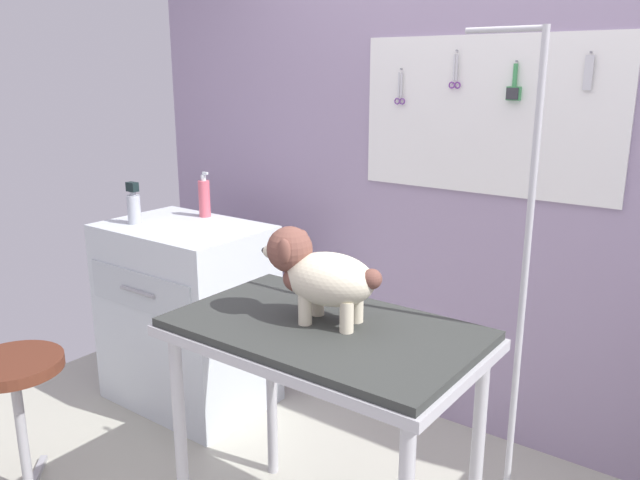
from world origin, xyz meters
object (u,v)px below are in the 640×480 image
grooming_table (324,351)px  counter_left (187,314)px  dog (318,273)px  pump_bottle_white (204,198)px  stool (15,383)px  grooming_arm (517,339)px

grooming_table → counter_left: (-1.21, 0.48, -0.31)m
grooming_table → dog: 0.26m
dog → pump_bottle_white: dog is taller
grooming_table → pump_bottle_white: pump_bottle_white is taller
counter_left → stool: bearing=-86.7°
grooming_arm → stool: (-1.68, -0.78, -0.35)m
grooming_table → stool: size_ratio=1.73×
counter_left → stool: (0.05, -0.93, 0.03)m
counter_left → stool: 0.93m
grooming_table → stool: 1.28m
grooming_arm → counter_left: size_ratio=1.92×
pump_bottle_white → grooming_table: bearing=-28.3°
grooming_table → grooming_arm: (0.52, 0.33, 0.06)m
grooming_arm → dog: (-0.56, -0.31, 0.19)m
grooming_table → counter_left: 1.34m
dog → stool: 1.33m
grooming_table → counter_left: bearing=158.5°
dog → counter_left: (-1.17, 0.46, -0.57)m
dog → stool: bearing=-157.1°
grooming_table → stool: bearing=-158.5°
grooming_arm → pump_bottle_white: (-1.78, 0.35, 0.19)m
pump_bottle_white → grooming_arm: bearing=-11.2°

